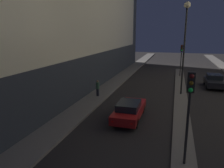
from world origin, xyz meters
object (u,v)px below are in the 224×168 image
at_px(traffic_light_near, 190,98).
at_px(traffic_light_mid, 181,53).
at_px(car_left_lane, 129,110).
at_px(pedestrian_on_left_sidewalk, 98,88).
at_px(street_lamp, 186,29).
at_px(car_right_lane, 214,81).

bearing_deg(traffic_light_near, traffic_light_mid, 90.00).
xyz_separation_m(car_left_lane, pedestrian_on_left_sidewalk, (-4.04, 4.46, 0.26)).
height_order(traffic_light_near, street_lamp, street_lamp).
bearing_deg(car_left_lane, car_right_lane, 58.62).
bearing_deg(pedestrian_on_left_sidewalk, car_left_lane, -47.82).
xyz_separation_m(traffic_light_mid, street_lamp, (0.00, -9.80, 3.11)).
height_order(car_left_lane, pedestrian_on_left_sidewalk, pedestrian_on_left_sidewalk).
relative_size(street_lamp, car_left_lane, 1.89).
bearing_deg(car_left_lane, street_lamp, 64.28).
bearing_deg(street_lamp, pedestrian_on_left_sidewalk, -157.77).
relative_size(traffic_light_mid, car_right_lane, 1.03).
xyz_separation_m(traffic_light_near, traffic_light_mid, (0.00, 22.29, 0.00)).
relative_size(traffic_light_near, car_right_lane, 1.03).
bearing_deg(car_left_lane, traffic_light_mid, 78.11).
xyz_separation_m(traffic_light_near, street_lamp, (0.00, 12.49, 3.11)).
height_order(street_lamp, car_left_lane, street_lamp).
bearing_deg(car_left_lane, traffic_light_near, -53.13).
height_order(car_left_lane, car_right_lane, car_right_lane).
bearing_deg(traffic_light_mid, traffic_light_near, -90.00).
relative_size(traffic_light_mid, pedestrian_on_left_sidewalk, 2.83).
bearing_deg(pedestrian_on_left_sidewalk, street_lamp, 22.23).
xyz_separation_m(traffic_light_mid, pedestrian_on_left_sidewalk, (-7.70, -12.95, -2.35)).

